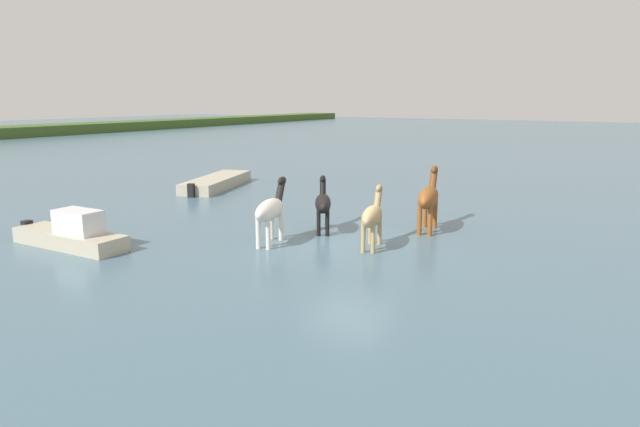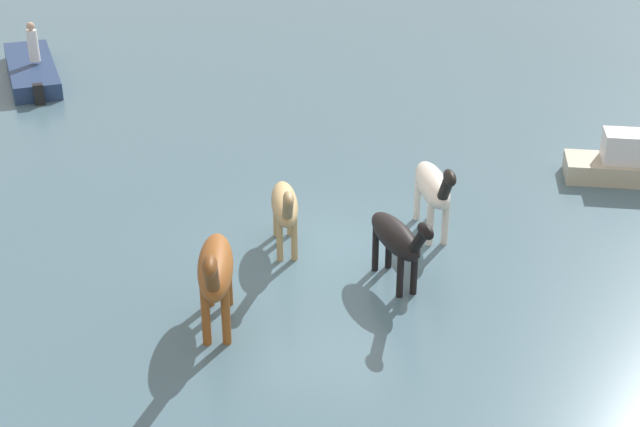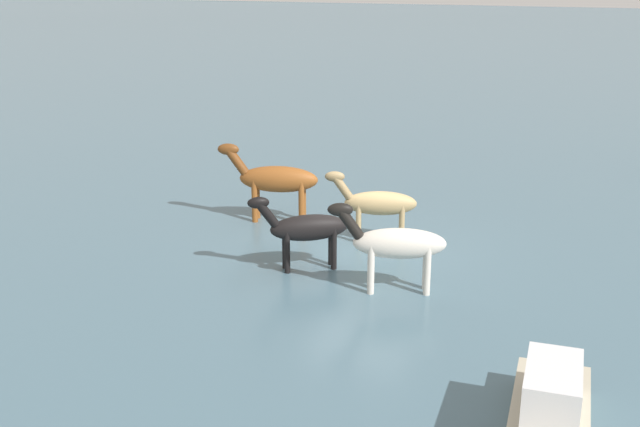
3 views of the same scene
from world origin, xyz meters
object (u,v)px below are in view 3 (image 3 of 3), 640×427
horse_lead (306,228)px  horse_gray_outer (395,244)px  horse_dark_mare (275,179)px  horse_mid_herd (377,203)px

horse_lead → horse_gray_outer: horse_gray_outer is taller
horse_dark_mare → horse_lead: bearing=110.9°
horse_dark_mare → horse_gray_outer: horse_dark_mare is taller
horse_mid_herd → horse_gray_outer: (-1.15, 2.88, 0.09)m
horse_dark_mare → horse_gray_outer: 5.41m
horse_mid_herd → horse_gray_outer: 3.10m
horse_lead → horse_mid_herd: bearing=-144.8°
horse_mid_herd → horse_dark_mare: horse_dark_mare is taller
horse_dark_mare → horse_mid_herd: bearing=155.3°
horse_lead → horse_dark_mare: bearing=-87.8°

